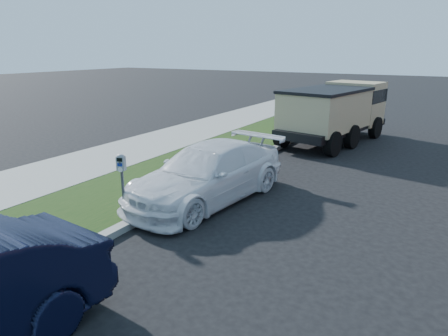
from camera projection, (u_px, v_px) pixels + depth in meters
The scene contains 5 objects.
ground at pixel (258, 235), 8.31m from camera, with size 120.00×120.00×0.00m, color black.
streetside at pixel (126, 170), 12.63m from camera, with size 6.12×50.00×0.15m.
parking_meter at pixel (122, 171), 8.76m from camera, with size 0.22×0.18×1.41m.
white_wagon at pixel (208, 173), 10.14m from camera, with size 1.99×4.90×1.42m, color white.
dump_truck at pixel (337, 110), 16.52m from camera, with size 3.28×6.31×2.35m.
Camera 1 is at (3.19, -6.90, 3.71)m, focal length 32.00 mm.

